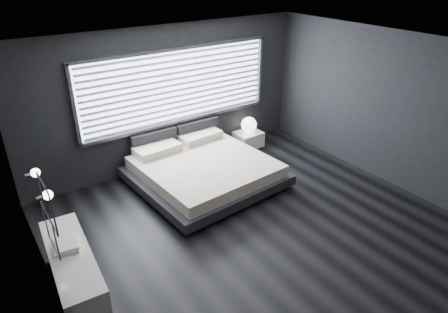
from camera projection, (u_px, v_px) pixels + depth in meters
room at (257, 148)px, 5.84m from camera, size 6.04×6.00×2.80m
window at (179, 87)px, 7.82m from camera, size 4.14×0.09×1.52m
headboard at (176, 138)px, 8.17m from camera, size 1.96×0.16×0.52m
sconce_near at (47, 195)px, 4.32m from camera, size 0.18×0.11×0.11m
sconce_far at (35, 173)px, 4.76m from camera, size 0.18×0.11×0.11m
wall_art_upper at (47, 204)px, 3.72m from camera, size 0.01×0.48×0.48m
wall_art_lower at (51, 231)px, 4.12m from camera, size 0.01×0.48×0.48m
bed at (204, 170)px, 7.53m from camera, size 2.61×2.51×0.64m
nightstand at (248, 139)px, 9.07m from camera, size 0.58×0.49×0.34m
orb_lamp at (249, 125)px, 8.95m from camera, size 0.35×0.35×0.35m
dresser at (75, 274)px, 5.01m from camera, size 0.61×1.74×0.68m
book_stack at (67, 244)px, 4.94m from camera, size 0.37×0.43×0.08m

